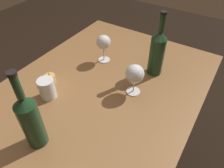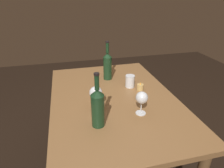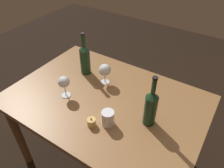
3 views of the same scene
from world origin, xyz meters
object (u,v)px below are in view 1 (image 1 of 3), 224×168
wine_bottle (30,120)px  wine_glass_right (135,74)px  wine_glass_left (104,43)px  water_tumbler (47,89)px  votive_candle (50,79)px  wine_bottle_second (157,52)px

wine_bottle → wine_glass_right: bearing=-22.1°
wine_glass_left → water_tumbler: size_ratio=1.59×
wine_glass_left → wine_bottle: size_ratio=0.46×
wine_bottle → votive_candle: wine_bottle is taller
water_tumbler → votive_candle: size_ratio=1.46×
wine_bottle_second → water_tumbler: 0.56m
wine_glass_right → wine_glass_left: bearing=61.8°
water_tumbler → wine_glass_right: bearing=-53.1°
wine_glass_left → votive_candle: wine_glass_left is taller
votive_candle → water_tumbler: bearing=-141.1°
wine_bottle_second → wine_glass_left: bearing=100.3°
wine_glass_right → water_tumbler: wine_glass_right is taller
wine_bottle → wine_bottle_second: 0.66m
wine_glass_right → wine_bottle_second: bearing=-6.1°
wine_bottle → wine_bottle_second: bearing=-17.4°
wine_bottle → water_tumbler: size_ratio=3.46×
wine_glass_right → wine_bottle: bearing=157.9°
wine_glass_right → wine_bottle: (-0.44, 0.18, 0.02)m
wine_glass_left → water_tumbler: 0.39m
water_tumbler → votive_candle: water_tumbler is taller
wine_bottle → wine_bottle_second: wine_bottle is taller
wine_glass_left → wine_glass_right: size_ratio=1.01×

